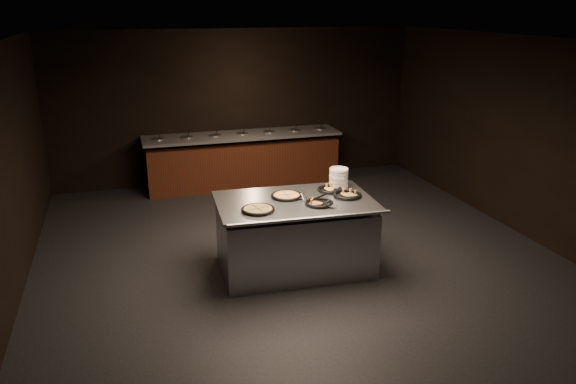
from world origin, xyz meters
The scene contains 11 objects.
room centered at (0.00, 0.00, 1.45)m, with size 7.02×8.02×2.92m.
salad_bar centered at (0.00, 3.56, 0.44)m, with size 3.70×0.83×1.18m.
serving_counter centered at (-0.15, -0.17, 0.45)m, with size 2.05×1.38×0.95m.
plate_stack centered at (0.59, 0.20, 1.08)m, with size 0.26×0.26×0.25m, color white.
pan_veggie_whole centered at (-0.69, -0.40, 0.97)m, with size 0.41×0.41×0.04m.
pan_cheese_whole centered at (-0.22, -0.02, 0.97)m, with size 0.40×0.40×0.04m.
pan_cheese_slices_a centered at (0.41, 0.06, 0.97)m, with size 0.33×0.33×0.04m.
pan_cheese_slices_b centered at (0.09, -0.40, 0.97)m, with size 0.35×0.35×0.04m.
pan_veggie_slices centered at (0.54, -0.22, 0.97)m, with size 0.37×0.37×0.04m.
server_left centered at (-0.06, -0.23, 1.02)m, with size 0.10×0.29×0.14m.
server_right centered at (0.10, -0.47, 1.04)m, with size 0.30×0.26×0.18m.
Camera 1 is at (-2.20, -6.56, 3.31)m, focal length 35.00 mm.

